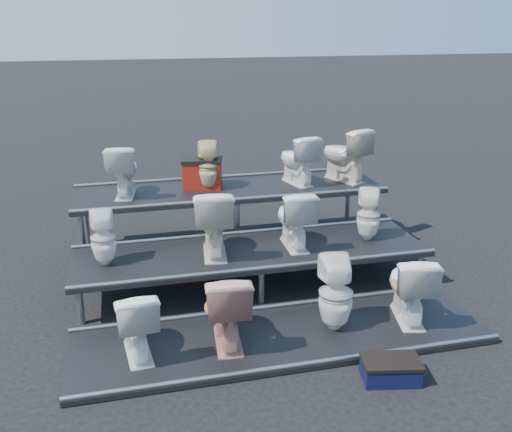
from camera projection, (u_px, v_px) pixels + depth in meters
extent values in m
plane|color=black|center=(252.00, 284.00, 6.98)|extent=(80.00, 80.00, 0.00)
cube|color=black|center=(281.00, 337.00, 5.78)|extent=(4.20, 1.20, 0.06)
cube|color=black|center=(252.00, 267.00, 6.91)|extent=(4.20, 1.20, 0.46)
cube|color=black|center=(230.00, 217.00, 8.03)|extent=(4.20, 1.20, 0.86)
imported|color=white|center=(135.00, 321.00, 5.33)|extent=(0.45, 0.72, 0.70)
imported|color=tan|center=(227.00, 306.00, 5.52)|extent=(0.51, 0.80, 0.78)
imported|color=white|center=(336.00, 294.00, 5.77)|extent=(0.40, 0.41, 0.78)
imported|color=white|center=(409.00, 286.00, 5.96)|extent=(0.58, 0.82, 0.76)
imported|color=white|center=(103.00, 238.00, 6.34)|extent=(0.29, 0.30, 0.63)
imported|color=silver|center=(213.00, 221.00, 6.59)|extent=(0.55, 0.85, 0.81)
imported|color=white|center=(294.00, 218.00, 6.83)|extent=(0.43, 0.72, 0.72)
imported|color=white|center=(369.00, 215.00, 7.06)|extent=(0.38, 0.38, 0.64)
imported|color=white|center=(123.00, 170.00, 7.46)|extent=(0.48, 0.73, 0.69)
imported|color=beige|center=(208.00, 166.00, 7.72)|extent=(0.34, 0.34, 0.66)
imported|color=white|center=(297.00, 159.00, 7.99)|extent=(0.54, 0.76, 0.70)
imported|color=silver|center=(345.00, 154.00, 8.14)|extent=(0.69, 0.86, 0.77)
cube|color=#9E2511|center=(202.00, 174.00, 7.87)|extent=(0.59, 0.52, 0.37)
cube|color=black|center=(390.00, 371.00, 5.12)|extent=(0.55, 0.39, 0.18)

